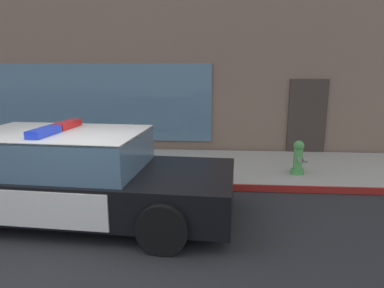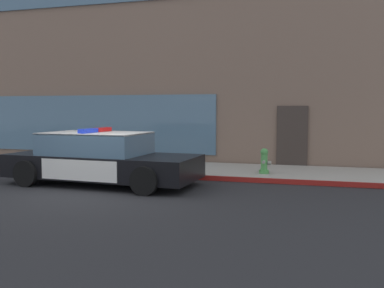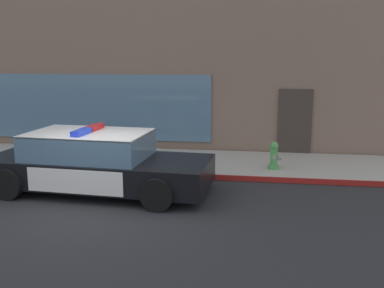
{
  "view_description": "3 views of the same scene",
  "coord_description": "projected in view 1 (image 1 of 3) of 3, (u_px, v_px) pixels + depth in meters",
  "views": [
    {
      "loc": [
        1.96,
        -4.0,
        2.31
      ],
      "look_at": [
        1.48,
        2.42,
        0.91
      ],
      "focal_mm": 31.55,
      "sensor_mm": 36.0,
      "label": 1
    },
    {
      "loc": [
        4.99,
        -9.08,
        2.0
      ],
      "look_at": [
        1.83,
        2.08,
        1.04
      ],
      "focal_mm": 39.65,
      "sensor_mm": 36.0,
      "label": 2
    },
    {
      "loc": [
        3.21,
        -8.1,
        3.05
      ],
      "look_at": [
        1.67,
        2.15,
        0.94
      ],
      "focal_mm": 40.28,
      "sensor_mm": 36.0,
      "label": 3
    }
  ],
  "objects": [
    {
      "name": "ground",
      "position": [
        69.0,
        246.0,
        4.53
      ],
      "size": [
        48.0,
        48.0,
        0.0
      ],
      "primitive_type": "plane",
      "color": "#262628"
    },
    {
      "name": "sidewalk",
      "position": [
        135.0,
        165.0,
        8.15
      ],
      "size": [
        48.0,
        2.83,
        0.15
      ],
      "primitive_type": "cube",
      "color": "#A39E93",
      "rests_on": "ground"
    },
    {
      "name": "curb_red_paint",
      "position": [
        118.0,
        185.0,
        6.75
      ],
      "size": [
        28.8,
        0.04,
        0.14
      ],
      "primitive_type": "cube",
      "color": "maroon",
      "rests_on": "ground"
    },
    {
      "name": "storefront_building",
      "position": [
        124.0,
        20.0,
        14.32
      ],
      "size": [
        21.31,
        11.43,
        8.82
      ],
      "color": "#7A6051",
      "rests_on": "ground"
    },
    {
      "name": "police_cruiser",
      "position": [
        69.0,
        175.0,
        5.39
      ],
      "size": [
        5.21,
        2.38,
        1.49
      ],
      "rotation": [
        0.0,
        0.0,
        -0.06
      ],
      "color": "black",
      "rests_on": "ground"
    },
    {
      "name": "fire_hydrant",
      "position": [
        298.0,
        158.0,
        7.15
      ],
      "size": [
        0.34,
        0.39,
        0.73
      ],
      "color": "#4C994C",
      "rests_on": "sidewalk"
    }
  ]
}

